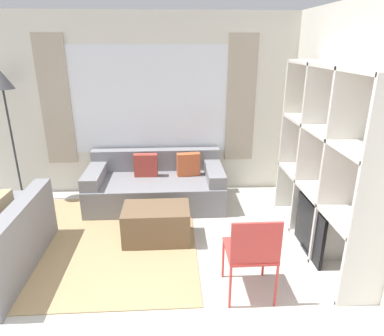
# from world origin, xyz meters

# --- Properties ---
(ground_plane) EXTENTS (16.00, 16.00, 0.00)m
(ground_plane) POSITION_xyz_m (0.00, 0.00, 0.00)
(ground_plane) COLOR beige
(wall_back) EXTENTS (5.61, 0.11, 2.70)m
(wall_back) POSITION_xyz_m (0.00, 3.03, 1.36)
(wall_back) COLOR silver
(wall_back) RESTS_ON ground_plane
(wall_right) EXTENTS (0.07, 4.20, 2.70)m
(wall_right) POSITION_xyz_m (2.24, 1.50, 1.35)
(wall_right) COLOR silver
(wall_right) RESTS_ON ground_plane
(area_rug) EXTENTS (2.34, 2.39, 0.01)m
(area_rug) POSITION_xyz_m (-0.59, 1.46, 0.01)
(area_rug) COLOR tan
(area_rug) RESTS_ON ground_plane
(shelving_unit) EXTENTS (0.41, 2.00, 2.07)m
(shelving_unit) POSITION_xyz_m (2.03, 1.21, 1.00)
(shelving_unit) COLOR silver
(shelving_unit) RESTS_ON ground_plane
(couch_main) EXTENTS (1.96, 0.99, 0.74)m
(couch_main) POSITION_xyz_m (0.08, 2.50, 0.27)
(couch_main) COLOR gray
(couch_main) RESTS_ON ground_plane
(ottoman) EXTENTS (0.79, 0.50, 0.43)m
(ottoman) POSITION_xyz_m (0.12, 1.45, 0.22)
(ottoman) COLOR brown
(ottoman) RESTS_ON ground_plane
(floor_lamp) EXTENTS (0.32, 0.32, 1.93)m
(floor_lamp) POSITION_xyz_m (-1.98, 2.72, 1.66)
(floor_lamp) COLOR black
(floor_lamp) RESTS_ON ground_plane
(folding_chair) EXTENTS (0.44, 0.46, 0.86)m
(folding_chair) POSITION_xyz_m (1.03, 0.39, 0.52)
(folding_chair) COLOR #CC3D38
(folding_chair) RESTS_ON ground_plane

